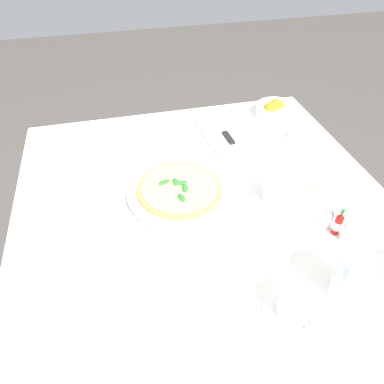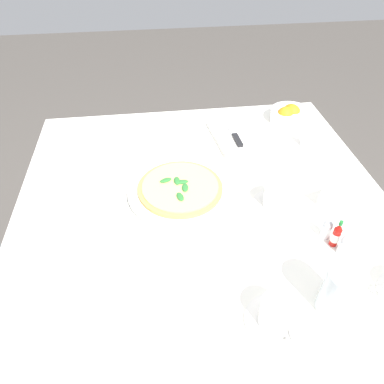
{
  "view_description": "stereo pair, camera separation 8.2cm",
  "coord_description": "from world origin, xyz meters",
  "px_view_note": "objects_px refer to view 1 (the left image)",
  "views": [
    {
      "loc": [
        -0.71,
        0.21,
        1.41
      ],
      "look_at": [
        0.02,
        0.03,
        0.75
      ],
      "focal_mm": 32.99,
      "sensor_mm": 36.0,
      "label": 1
    },
    {
      "loc": [
        -0.73,
        0.13,
        1.41
      ],
      "look_at": [
        0.02,
        0.03,
        0.75
      ],
      "focal_mm": 32.99,
      "sensor_mm": 36.0,
      "label": 2
    }
  ],
  "objects_px": {
    "coffee_cup_far_left": "(276,192)",
    "citrus_bowl": "(275,110)",
    "coffee_cup_right_edge": "(300,132)",
    "pepper_shaker": "(347,233)",
    "hot_sauce_bottle": "(338,223)",
    "pizza": "(180,188)",
    "pizza_plate": "(180,192)",
    "coffee_cup_far_right": "(296,305)",
    "water_glass_back_corner": "(351,280)",
    "menu_card": "(328,184)",
    "salt_shaker": "(328,219)",
    "dinner_knife": "(223,130)",
    "napkin_folded": "(223,134)"
  },
  "relations": [
    {
      "from": "coffee_cup_far_left",
      "to": "citrus_bowl",
      "type": "bearing_deg",
      "value": -23.32
    },
    {
      "from": "coffee_cup_right_edge",
      "to": "pepper_shaker",
      "type": "xyz_separation_m",
      "value": [
        -0.46,
        0.1,
        -0.0
      ]
    },
    {
      "from": "hot_sauce_bottle",
      "to": "coffee_cup_right_edge",
      "type": "bearing_deg",
      "value": -14.58
    },
    {
      "from": "pizza",
      "to": "pepper_shaker",
      "type": "height_order",
      "value": "pepper_shaker"
    },
    {
      "from": "pizza_plate",
      "to": "pepper_shaker",
      "type": "bearing_deg",
      "value": -125.8
    },
    {
      "from": "coffee_cup_far_right",
      "to": "water_glass_back_corner",
      "type": "xyz_separation_m",
      "value": [
        0.02,
        -0.13,
        0.02
      ]
    },
    {
      "from": "pizza",
      "to": "coffee_cup_right_edge",
      "type": "bearing_deg",
      "value": -68.15
    },
    {
      "from": "pizza",
      "to": "pepper_shaker",
      "type": "bearing_deg",
      "value": -125.78
    },
    {
      "from": "coffee_cup_right_edge",
      "to": "water_glass_back_corner",
      "type": "bearing_deg",
      "value": 162.64
    },
    {
      "from": "water_glass_back_corner",
      "to": "menu_card",
      "type": "relative_size",
      "value": 1.33
    },
    {
      "from": "pizza",
      "to": "coffee_cup_far_left",
      "type": "bearing_deg",
      "value": -108.01
    },
    {
      "from": "salt_shaker",
      "to": "pepper_shaker",
      "type": "bearing_deg",
      "value": -160.35
    },
    {
      "from": "water_glass_back_corner",
      "to": "dinner_knife",
      "type": "distance_m",
      "value": 0.68
    },
    {
      "from": "coffee_cup_right_edge",
      "to": "menu_card",
      "type": "xyz_separation_m",
      "value": [
        -0.28,
        0.05,
        0.0
      ]
    },
    {
      "from": "napkin_folded",
      "to": "menu_card",
      "type": "xyz_separation_m",
      "value": [
        -0.36,
        -0.2,
        0.02
      ]
    },
    {
      "from": "coffee_cup_far_right",
      "to": "hot_sauce_bottle",
      "type": "distance_m",
      "value": 0.28
    },
    {
      "from": "pizza_plate",
      "to": "coffee_cup_far_left",
      "type": "relative_size",
      "value": 2.33
    },
    {
      "from": "hot_sauce_bottle",
      "to": "menu_card",
      "type": "height_order",
      "value": "hot_sauce_bottle"
    },
    {
      "from": "citrus_bowl",
      "to": "coffee_cup_right_edge",
      "type": "bearing_deg",
      "value": -173.29
    },
    {
      "from": "coffee_cup_far_left",
      "to": "citrus_bowl",
      "type": "height_order",
      "value": "citrus_bowl"
    },
    {
      "from": "coffee_cup_far_right",
      "to": "coffee_cup_far_left",
      "type": "relative_size",
      "value": 1.01
    },
    {
      "from": "coffee_cup_far_left",
      "to": "dinner_knife",
      "type": "distance_m",
      "value": 0.36
    },
    {
      "from": "pizza_plate",
      "to": "dinner_knife",
      "type": "bearing_deg",
      "value": -38.67
    },
    {
      "from": "pizza_plate",
      "to": "citrus_bowl",
      "type": "height_order",
      "value": "citrus_bowl"
    },
    {
      "from": "pizza_plate",
      "to": "pizza",
      "type": "height_order",
      "value": "pizza"
    },
    {
      "from": "menu_card",
      "to": "napkin_folded",
      "type": "bearing_deg",
      "value": 107.69
    },
    {
      "from": "pizza_plate",
      "to": "water_glass_back_corner",
      "type": "bearing_deg",
      "value": -144.9
    },
    {
      "from": "pizza_plate",
      "to": "coffee_cup_far_left",
      "type": "height_order",
      "value": "coffee_cup_far_left"
    },
    {
      "from": "salt_shaker",
      "to": "pepper_shaker",
      "type": "distance_m",
      "value": 0.06
    },
    {
      "from": "pepper_shaker",
      "to": "hot_sauce_bottle",
      "type": "bearing_deg",
      "value": 19.65
    },
    {
      "from": "coffee_cup_far_left",
      "to": "pizza",
      "type": "bearing_deg",
      "value": 71.99
    },
    {
      "from": "dinner_knife",
      "to": "hot_sauce_bottle",
      "type": "height_order",
      "value": "hot_sauce_bottle"
    },
    {
      "from": "coffee_cup_far_left",
      "to": "pepper_shaker",
      "type": "bearing_deg",
      "value": -149.0
    },
    {
      "from": "water_glass_back_corner",
      "to": "pizza_plate",
      "type": "bearing_deg",
      "value": 35.1
    },
    {
      "from": "citrus_bowl",
      "to": "hot_sauce_bottle",
      "type": "bearing_deg",
      "value": 171.29
    },
    {
      "from": "water_glass_back_corner",
      "to": "salt_shaker",
      "type": "relative_size",
      "value": 2.11
    },
    {
      "from": "coffee_cup_right_edge",
      "to": "citrus_bowl",
      "type": "height_order",
      "value": "citrus_bowl"
    },
    {
      "from": "pizza_plate",
      "to": "dinner_knife",
      "type": "xyz_separation_m",
      "value": [
        0.27,
        -0.22,
        0.01
      ]
    },
    {
      "from": "menu_card",
      "to": "dinner_knife",
      "type": "bearing_deg",
      "value": 107.52
    },
    {
      "from": "pizza_plate",
      "to": "citrus_bowl",
      "type": "relative_size",
      "value": 2.02
    },
    {
      "from": "hot_sauce_bottle",
      "to": "menu_card",
      "type": "relative_size",
      "value": 0.93
    },
    {
      "from": "coffee_cup_far_right",
      "to": "citrus_bowl",
      "type": "bearing_deg",
      "value": -20.87
    },
    {
      "from": "citrus_bowl",
      "to": "hot_sauce_bottle",
      "type": "relative_size",
      "value": 1.81
    },
    {
      "from": "napkin_folded",
      "to": "menu_card",
      "type": "height_order",
      "value": "menu_card"
    },
    {
      "from": "citrus_bowl",
      "to": "napkin_folded",
      "type": "bearing_deg",
      "value": 111.1
    },
    {
      "from": "pizza",
      "to": "pizza_plate",
      "type": "bearing_deg",
      "value": -74.82
    },
    {
      "from": "coffee_cup_far_right",
      "to": "pepper_shaker",
      "type": "height_order",
      "value": "coffee_cup_far_right"
    },
    {
      "from": "menu_card",
      "to": "coffee_cup_far_right",
      "type": "bearing_deg",
      "value": -140.51
    },
    {
      "from": "salt_shaker",
      "to": "pepper_shaker",
      "type": "xyz_separation_m",
      "value": [
        -0.06,
        -0.02,
        0.0
      ]
    },
    {
      "from": "coffee_cup_far_right",
      "to": "menu_card",
      "type": "height_order",
      "value": "coffee_cup_far_right"
    }
  ]
}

